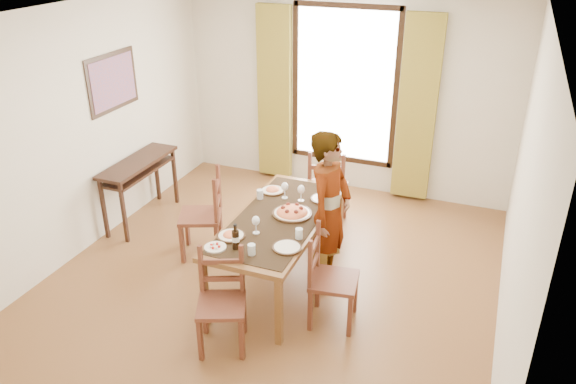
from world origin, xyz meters
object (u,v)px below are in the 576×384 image
(dining_table, at_px, (279,223))
(man, at_px, (329,212))
(console_table, at_px, (139,169))
(pasta_platter, at_px, (292,210))

(dining_table, bearing_deg, man, 15.20)
(console_table, height_order, dining_table, console_table)
(man, height_order, pasta_platter, man)
(console_table, xyz_separation_m, pasta_platter, (2.21, -0.53, 0.12))
(console_table, relative_size, pasta_platter, 3.00)
(console_table, xyz_separation_m, man, (2.59, -0.49, 0.15))
(console_table, bearing_deg, pasta_platter, -13.40)
(pasta_platter, bearing_deg, man, 5.67)
(console_table, relative_size, man, 0.72)
(dining_table, relative_size, pasta_platter, 4.85)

